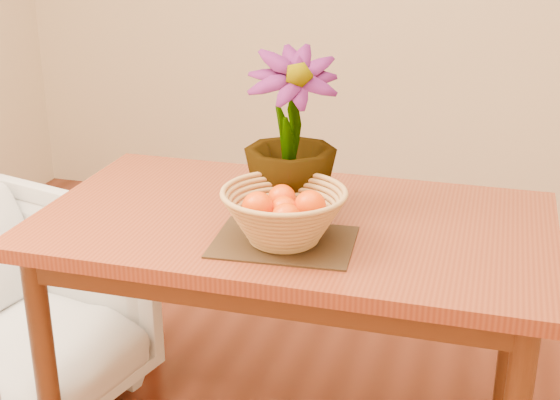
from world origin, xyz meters
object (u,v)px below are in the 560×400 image
(table, at_px, (293,247))
(potted_plant, at_px, (291,133))
(wicker_basket, at_px, (284,218))
(armchair, at_px, (2,308))

(table, height_order, potted_plant, potted_plant)
(wicker_basket, height_order, potted_plant, potted_plant)
(potted_plant, bearing_deg, armchair, 167.02)
(table, relative_size, armchair, 1.91)
(table, bearing_deg, armchair, -175.67)
(table, xyz_separation_m, armchair, (-0.92, -0.07, -0.30))
(table, relative_size, wicker_basket, 4.39)
(potted_plant, bearing_deg, wicker_basket, -99.43)
(table, distance_m, wicker_basket, 0.23)
(potted_plant, height_order, armchair, potted_plant)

